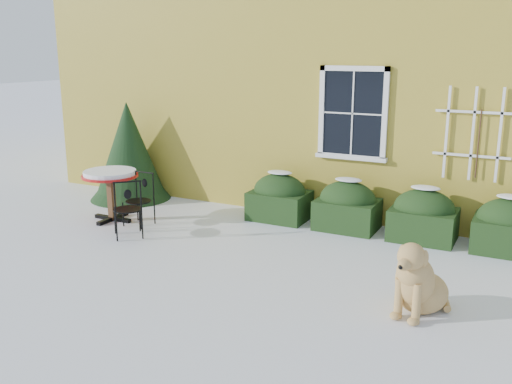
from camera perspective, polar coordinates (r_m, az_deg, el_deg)
The scene contains 8 objects.
ground at distance 8.33m, azimuth -3.14°, elevation -7.52°, with size 80.00×80.00×0.00m, color white.
house at distance 14.24m, azimuth 11.35°, elevation 14.47°, with size 12.40×8.40×6.40m.
hedge_row at distance 9.88m, azimuth 12.71°, elevation -1.90°, with size 4.95×0.80×0.91m.
evergreen_shrub at distance 12.16m, azimuth -12.56°, elevation 3.12°, with size 1.68×1.68×2.03m.
bistro_table at distance 10.66m, azimuth -14.37°, elevation 1.27°, with size 1.01×1.01×0.94m.
patio_chair_near at distance 9.70m, azimuth -12.71°, elevation -1.60°, with size 0.62×0.62×1.00m.
patio_chair_far at distance 10.36m, azimuth -11.55°, elevation -0.69°, with size 0.45×0.45×0.94m.
dog at distance 7.06m, azimuth 15.84°, elevation -8.79°, with size 0.75×1.02×0.97m.
Camera 1 is at (3.90, -6.69, 3.08)m, focal length 40.00 mm.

